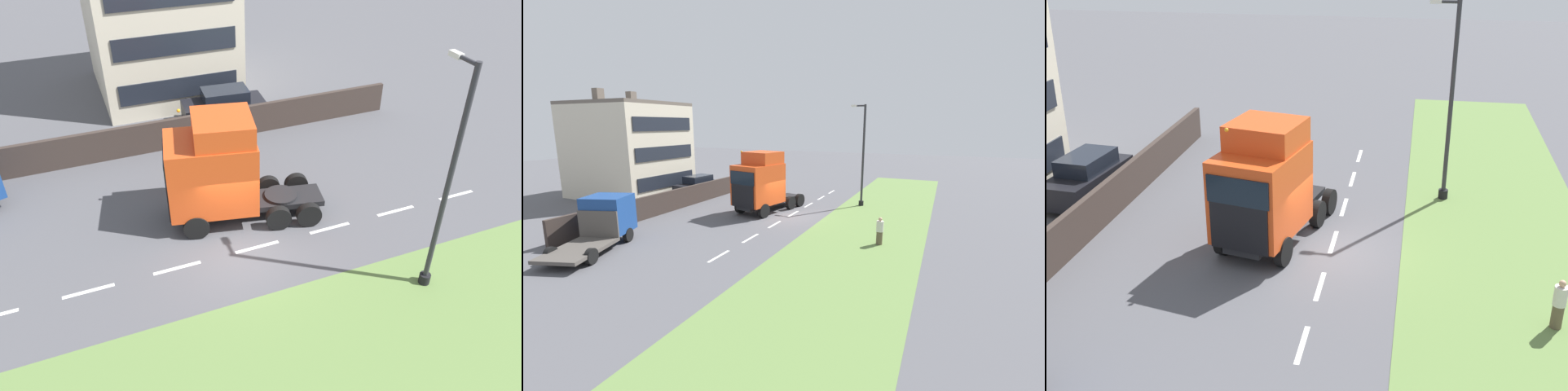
{
  "view_description": "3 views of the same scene",
  "coord_description": "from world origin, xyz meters",
  "views": [
    {
      "loc": [
        -14.11,
        4.8,
        13.01
      ],
      "look_at": [
        0.68,
        -1.12,
        1.92
      ],
      "focal_mm": 35.0,
      "sensor_mm": 36.0,
      "label": 1
    },
    {
      "loc": [
        -10.18,
        22.77,
        6.64
      ],
      "look_at": [
        0.46,
        -0.01,
        1.5
      ],
      "focal_mm": 24.0,
      "sensor_mm": 36.0,
      "label": 2
    },
    {
      "loc": [
        -2.77,
        20.63,
        11.03
      ],
      "look_at": [
        1.07,
        -1.2,
        1.58
      ],
      "focal_mm": 45.0,
      "sensor_mm": 36.0,
      "label": 3
    }
  ],
  "objects": [
    {
      "name": "lamp_post",
      "position": [
        -3.98,
        -5.55,
        3.73
      ],
      "size": [
        1.32,
        0.4,
        8.19
      ],
      "color": "black",
      "rests_on": "ground"
    },
    {
      "name": "lorry_cab",
      "position": [
        2.37,
        0.04,
        2.32
      ],
      "size": [
        3.74,
        6.61,
        4.78
      ],
      "rotation": [
        0.0,
        0.0,
        -0.21
      ],
      "color": "black",
      "rests_on": "ground"
    },
    {
      "name": "parked_car",
      "position": [
        10.78,
        -2.96,
        0.96
      ],
      "size": [
        2.26,
        4.65,
        1.95
      ],
      "rotation": [
        0.0,
        0.0,
        -0.09
      ],
      "color": "black",
      "rests_on": "ground"
    },
    {
      "name": "grass_verge",
      "position": [
        -6.0,
        0.0,
        0.01
      ],
      "size": [
        7.0,
        44.0,
        0.01
      ],
      "color": "#607F42",
      "rests_on": "ground"
    },
    {
      "name": "lane_markings",
      "position": [
        0.0,
        -0.7,
        0.0
      ],
      "size": [
        0.16,
        21.0,
        0.0
      ],
      "color": "white",
      "rests_on": "ground"
    },
    {
      "name": "pedestrian",
      "position": [
        -7.13,
        3.59,
        0.77
      ],
      "size": [
        0.39,
        0.39,
        1.58
      ],
      "color": "brown",
      "rests_on": "ground"
    },
    {
      "name": "boundary_wall",
      "position": [
        9.0,
        0.0,
        0.81
      ],
      "size": [
        0.25,
        24.0,
        1.61
      ],
      "color": "#382D28",
      "rests_on": "ground"
    },
    {
      "name": "ground_plane",
      "position": [
        0.0,
        0.0,
        0.0
      ],
      "size": [
        120.0,
        120.0,
        0.0
      ],
      "primitive_type": "plane",
      "color": "#515156",
      "rests_on": "ground"
    }
  ]
}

